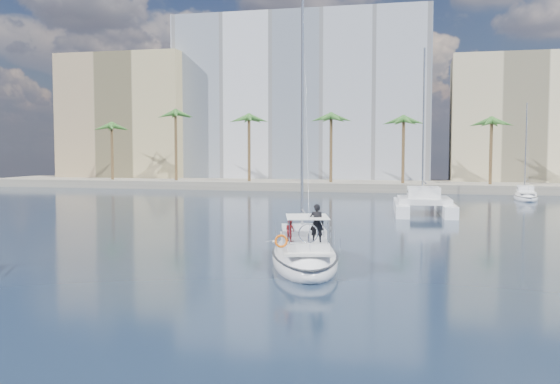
# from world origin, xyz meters

# --- Properties ---
(ground) EXTENTS (160.00, 160.00, 0.00)m
(ground) POSITION_xyz_m (0.00, 0.00, 0.00)
(ground) COLOR black
(ground) RESTS_ON ground
(quay) EXTENTS (120.00, 14.00, 1.20)m
(quay) POSITION_xyz_m (0.00, 61.00, 0.60)
(quay) COLOR gray
(quay) RESTS_ON ground
(building_modern) EXTENTS (42.00, 16.00, 28.00)m
(building_modern) POSITION_xyz_m (-12.00, 73.00, 14.00)
(building_modern) COLOR silver
(building_modern) RESTS_ON ground
(building_tan_left) EXTENTS (22.00, 14.00, 22.00)m
(building_tan_left) POSITION_xyz_m (-42.00, 69.00, 11.00)
(building_tan_left) COLOR tan
(building_tan_left) RESTS_ON ground
(building_beige) EXTENTS (20.00, 14.00, 20.00)m
(building_beige) POSITION_xyz_m (22.00, 70.00, 10.00)
(building_beige) COLOR beige
(building_beige) RESTS_ON ground
(palm_left) EXTENTS (3.60, 3.60, 12.30)m
(palm_left) POSITION_xyz_m (-34.00, 57.00, 10.28)
(palm_left) COLOR brown
(palm_left) RESTS_ON ground
(palm_centre) EXTENTS (3.60, 3.60, 12.30)m
(palm_centre) POSITION_xyz_m (0.00, 57.00, 10.28)
(palm_centre) COLOR brown
(palm_centre) RESTS_ON ground
(main_sloop) EXTENTS (5.99, 11.28, 15.98)m
(main_sloop) POSITION_xyz_m (2.18, 0.05, 0.51)
(main_sloop) COLOR white
(main_sloop) RESTS_ON ground
(catamaran) EXTENTS (6.03, 10.94, 15.62)m
(catamaran) POSITION_xyz_m (8.16, 27.58, 1.11)
(catamaran) COLOR white
(catamaran) RESTS_ON ground
(seagull) EXTENTS (1.02, 0.44, 0.19)m
(seagull) POSITION_xyz_m (-0.27, 3.30, 0.63)
(seagull) COLOR silver
(seagull) RESTS_ON ground
(moored_yacht_a) EXTENTS (3.37, 9.52, 11.90)m
(moored_yacht_a) POSITION_xyz_m (20.00, 47.00, 0.00)
(moored_yacht_a) COLOR white
(moored_yacht_a) RESTS_ON ground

